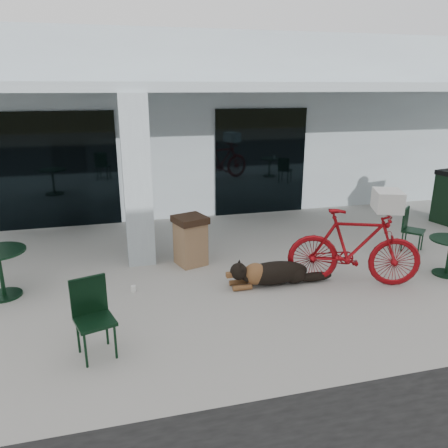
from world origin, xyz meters
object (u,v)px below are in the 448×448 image
object	(u,v)px
cafe_chair_far_a	(414,230)
trash_receptacle	(191,240)
cafe_table_near	(1,274)
cafe_chair_near	(95,320)
dog	(274,272)
bicycle	(354,247)

from	to	relation	value
cafe_chair_far_a	trash_receptacle	world-z (taller)	trash_receptacle
trash_receptacle	cafe_chair_far_a	bearing A→B (deg)	-5.51
cafe_table_near	trash_receptacle	xyz separation A→B (m)	(3.15, 0.58, 0.08)
cafe_chair_near	cafe_chair_far_a	distance (m)	6.54
cafe_table_near	cafe_chair_near	size ratio (longest dim) A/B	0.84
cafe_chair_near	trash_receptacle	bearing A→B (deg)	41.03
cafe_table_near	dog	bearing A→B (deg)	-8.52
bicycle	trash_receptacle	size ratio (longest dim) A/B	2.33
cafe_chair_near	cafe_chair_far_a	bearing A→B (deg)	2.85
dog	cafe_chair_near	world-z (taller)	cafe_chair_near
dog	cafe_chair_far_a	distance (m)	3.39
cafe_chair_far_a	trash_receptacle	xyz separation A→B (m)	(-4.50, 0.43, 0.03)
cafe_table_near	cafe_chair_near	bearing A→B (deg)	-53.94
cafe_table_near	cafe_chair_far_a	size ratio (longest dim) A/B	0.95
cafe_chair_near	bicycle	bearing A→B (deg)	-2.00
bicycle	dog	size ratio (longest dim) A/B	1.59
cafe_chair_near	dog	bearing A→B (deg)	9.16
bicycle	cafe_chair_far_a	world-z (taller)	bicycle
bicycle	cafe_table_near	distance (m)	5.73
dog	trash_receptacle	size ratio (longest dim) A/B	1.46
dog	cafe_chair_near	bearing A→B (deg)	-154.94
cafe_table_near	cafe_chair_near	xyz separation A→B (m)	(1.49, -2.05, 0.10)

